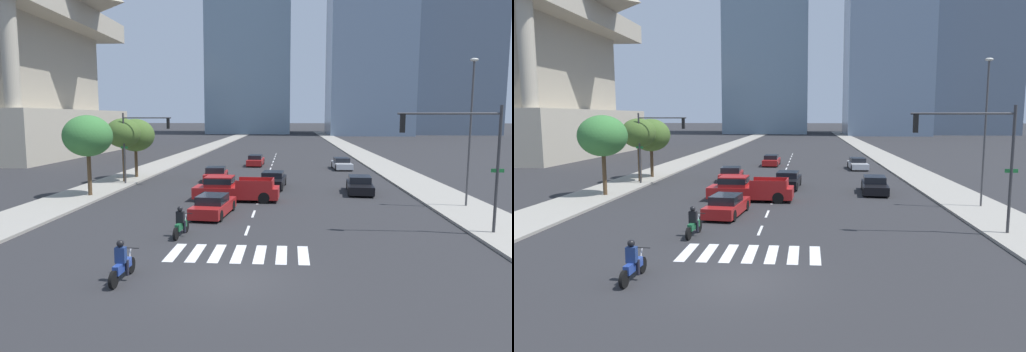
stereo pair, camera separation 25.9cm
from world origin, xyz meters
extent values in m
plane|color=#28282B|center=(0.00, 0.00, 0.00)|extent=(800.00, 800.00, 0.00)
cube|color=gray|center=(12.88, 30.00, 0.07)|extent=(4.00, 260.00, 0.15)
cube|color=gray|center=(-12.88, 30.00, 0.07)|extent=(4.00, 260.00, 0.15)
cube|color=silver|center=(-2.70, 3.23, 0.00)|extent=(0.45, 2.63, 0.01)
cube|color=silver|center=(-1.80, 3.23, 0.00)|extent=(0.45, 2.63, 0.01)
cube|color=silver|center=(-0.90, 3.23, 0.00)|extent=(0.45, 2.63, 0.01)
cube|color=silver|center=(0.00, 3.23, 0.00)|extent=(0.45, 2.63, 0.01)
cube|color=silver|center=(0.90, 3.23, 0.00)|extent=(0.45, 2.63, 0.01)
cube|color=silver|center=(1.80, 3.23, 0.00)|extent=(0.45, 2.63, 0.01)
cube|color=silver|center=(2.70, 3.23, 0.00)|extent=(0.45, 2.63, 0.01)
cube|color=silver|center=(0.00, 7.23, 0.00)|extent=(0.14, 2.00, 0.01)
cube|color=silver|center=(0.00, 11.23, 0.00)|extent=(0.14, 2.00, 0.01)
cube|color=silver|center=(0.00, 15.23, 0.00)|extent=(0.14, 2.00, 0.01)
cube|color=silver|center=(0.00, 19.23, 0.00)|extent=(0.14, 2.00, 0.01)
cube|color=silver|center=(0.00, 23.23, 0.00)|extent=(0.14, 2.00, 0.01)
cube|color=silver|center=(0.00, 27.23, 0.00)|extent=(0.14, 2.00, 0.01)
cube|color=silver|center=(0.00, 31.23, 0.00)|extent=(0.14, 2.00, 0.01)
cube|color=silver|center=(0.00, 35.23, 0.00)|extent=(0.14, 2.00, 0.01)
cube|color=silver|center=(0.00, 39.23, 0.00)|extent=(0.14, 2.00, 0.01)
cube|color=silver|center=(0.00, 43.23, 0.00)|extent=(0.14, 2.00, 0.01)
cube|color=silver|center=(0.00, 47.23, 0.00)|extent=(0.14, 2.00, 0.01)
cube|color=silver|center=(0.00, 51.23, 0.00)|extent=(0.14, 2.00, 0.01)
cube|color=silver|center=(0.00, 55.23, 0.00)|extent=(0.14, 2.00, 0.01)
cylinder|color=black|center=(-3.00, 6.64, 0.30)|extent=(0.17, 0.61, 0.60)
cylinder|color=black|center=(-3.13, 5.13, 0.30)|extent=(0.17, 0.61, 0.60)
cube|color=#1E6038|center=(-3.06, 5.89, 0.52)|extent=(0.33, 1.23, 0.32)
cylinder|color=#B2B2B7|center=(-3.01, 6.54, 0.60)|extent=(0.09, 0.32, 0.67)
cylinder|color=black|center=(-3.00, 6.59, 0.97)|extent=(0.70, 0.10, 0.04)
cube|color=black|center=(-3.07, 5.79, 0.96)|extent=(0.38, 0.27, 0.55)
sphere|color=black|center=(-3.07, 5.79, 1.36)|extent=(0.26, 0.26, 0.26)
cylinder|color=black|center=(-3.24, 5.90, 0.47)|extent=(0.13, 0.13, 0.55)
cylinder|color=black|center=(-2.89, 5.87, 0.47)|extent=(0.13, 0.13, 0.55)
cylinder|color=black|center=(-3.66, 0.54, 0.30)|extent=(0.14, 0.60, 0.60)
cylinder|color=black|center=(-3.72, -0.99, 0.30)|extent=(0.14, 0.60, 0.60)
cube|color=navy|center=(-3.69, -0.23, 0.52)|extent=(0.27, 1.23, 0.32)
cylinder|color=#B2B2B7|center=(-3.67, 0.44, 0.60)|extent=(0.07, 0.32, 0.67)
cylinder|color=black|center=(-3.67, 0.49, 0.97)|extent=(0.70, 0.06, 0.04)
cube|color=navy|center=(-3.70, -0.33, 0.96)|extent=(0.37, 0.25, 0.55)
sphere|color=black|center=(-3.70, -0.33, 1.36)|extent=(0.26, 0.26, 0.26)
cylinder|color=black|center=(-3.87, -0.22, 0.47)|extent=(0.12, 0.12, 0.55)
cylinder|color=black|center=(-3.51, -0.23, 0.47)|extent=(0.12, 0.12, 0.55)
cube|color=maroon|center=(-1.50, 15.45, 0.59)|extent=(5.84, 2.15, 0.75)
cube|color=maroon|center=(-2.66, 15.49, 1.32)|extent=(1.91, 1.86, 0.70)
cube|color=black|center=(-2.66, 15.49, 1.40)|extent=(1.93, 1.90, 0.39)
cube|color=maroon|center=(-0.26, 14.47, 1.25)|extent=(2.43, 0.16, 0.55)
cube|color=maroon|center=(-0.20, 16.34, 1.25)|extent=(2.43, 0.16, 0.55)
cube|color=maroon|center=(0.98, 15.37, 1.25)|extent=(0.14, 1.88, 0.55)
cylinder|color=black|center=(-3.49, 14.64, 0.38)|extent=(0.77, 0.29, 0.76)
cylinder|color=black|center=(-3.44, 16.39, 0.38)|extent=(0.77, 0.29, 0.76)
cylinder|color=black|center=(0.43, 14.51, 0.38)|extent=(0.77, 0.29, 0.76)
cylinder|color=black|center=(0.49, 16.26, 0.38)|extent=(0.77, 0.29, 0.76)
cube|color=black|center=(7.36, 19.33, 0.46)|extent=(2.17, 4.85, 0.59)
cube|color=black|center=(7.38, 19.57, 1.01)|extent=(1.75, 2.24, 0.50)
cylinder|color=black|center=(8.05, 17.67, 0.32)|extent=(0.27, 0.66, 0.64)
cylinder|color=black|center=(6.43, 17.80, 0.32)|extent=(0.27, 0.66, 0.64)
cylinder|color=black|center=(8.30, 20.87, 0.32)|extent=(0.27, 0.66, 0.64)
cylinder|color=black|center=(6.68, 21.00, 0.32)|extent=(0.27, 0.66, 0.64)
cube|color=maroon|center=(-1.88, 38.31, 0.47)|extent=(1.84, 4.81, 0.63)
cube|color=black|center=(-1.89, 38.07, 1.03)|extent=(1.56, 2.18, 0.48)
cylinder|color=black|center=(-2.61, 39.95, 0.32)|extent=(0.24, 0.65, 0.64)
cylinder|color=black|center=(-1.07, 39.91, 0.32)|extent=(0.24, 0.65, 0.64)
cylinder|color=black|center=(-2.70, 36.71, 0.32)|extent=(0.24, 0.65, 0.64)
cylinder|color=black|center=(-1.16, 36.67, 0.32)|extent=(0.24, 0.65, 0.64)
cube|color=maroon|center=(-4.42, 24.87, 0.47)|extent=(2.12, 4.38, 0.63)
cube|color=black|center=(-4.41, 24.66, 1.04)|extent=(1.75, 2.02, 0.51)
cylinder|color=black|center=(-5.35, 26.27, 0.32)|extent=(0.26, 0.65, 0.64)
cylinder|color=black|center=(-3.68, 26.37, 0.32)|extent=(0.26, 0.65, 0.64)
cylinder|color=black|center=(-5.17, 23.37, 0.32)|extent=(0.26, 0.65, 0.64)
cylinder|color=black|center=(-3.49, 23.48, 0.32)|extent=(0.26, 0.65, 0.64)
cube|color=maroon|center=(-2.29, 10.67, 0.46)|extent=(2.18, 4.58, 0.61)
cube|color=black|center=(-2.31, 10.45, 1.01)|extent=(1.72, 2.14, 0.48)
cylinder|color=black|center=(-2.90, 12.25, 0.32)|extent=(0.29, 0.66, 0.64)
cylinder|color=black|center=(-1.36, 12.09, 0.32)|extent=(0.29, 0.66, 0.64)
cylinder|color=black|center=(-3.22, 9.25, 0.32)|extent=(0.29, 0.66, 0.64)
cylinder|color=black|center=(-1.67, 9.09, 0.32)|extent=(0.29, 0.66, 0.64)
cube|color=black|center=(0.74, 21.39, 0.49)|extent=(2.19, 4.74, 0.67)
cube|color=black|center=(0.76, 21.62, 1.06)|extent=(1.78, 2.19, 0.46)
cylinder|color=black|center=(1.48, 19.76, 0.32)|extent=(0.26, 0.65, 0.64)
cylinder|color=black|center=(-0.21, 19.88, 0.32)|extent=(0.26, 0.65, 0.64)
cylinder|color=black|center=(1.70, 22.90, 0.32)|extent=(0.26, 0.65, 0.64)
cylinder|color=black|center=(0.01, 23.01, 0.32)|extent=(0.26, 0.65, 0.64)
cube|color=#B7BABF|center=(7.79, 35.33, 0.45)|extent=(1.94, 4.81, 0.59)
cube|color=black|center=(7.78, 35.57, 0.99)|extent=(1.63, 2.19, 0.49)
cylinder|color=black|center=(8.64, 33.75, 0.32)|extent=(0.24, 0.65, 0.64)
cylinder|color=black|center=(7.05, 33.69, 0.32)|extent=(0.24, 0.65, 0.64)
cylinder|color=black|center=(8.53, 36.97, 0.32)|extent=(0.24, 0.65, 0.64)
cylinder|color=black|center=(6.94, 36.92, 0.32)|extent=(0.24, 0.65, 0.64)
cylinder|color=#333335|center=(11.98, 7.17, 3.20)|extent=(0.14, 0.14, 6.09)
cylinder|color=#333335|center=(9.59, 7.17, 5.84)|extent=(4.77, 0.10, 0.10)
cube|color=black|center=(7.45, 7.17, 5.39)|extent=(0.20, 0.28, 0.90)
sphere|color=red|center=(7.45, 7.17, 5.69)|extent=(0.18, 0.18, 0.18)
sphere|color=orange|center=(7.45, 7.17, 5.39)|extent=(0.18, 0.18, 0.18)
sphere|color=green|center=(7.45, 7.17, 5.09)|extent=(0.18, 0.18, 0.18)
cube|color=#19662D|center=(11.98, 7.17, 3.15)|extent=(0.60, 0.04, 0.18)
cylinder|color=#333335|center=(-11.68, 22.10, 3.08)|extent=(0.14, 0.14, 5.85)
cylinder|color=#333335|center=(-9.66, 22.10, 5.60)|extent=(4.03, 0.10, 0.10)
cube|color=black|center=(-7.90, 22.10, 5.15)|extent=(0.20, 0.28, 0.90)
sphere|color=red|center=(-7.90, 22.10, 5.45)|extent=(0.18, 0.18, 0.18)
sphere|color=orange|center=(-7.90, 22.10, 5.15)|extent=(0.18, 0.18, 0.18)
sphere|color=green|center=(-7.90, 22.10, 4.85)|extent=(0.18, 0.18, 0.18)
cube|color=#19662D|center=(-11.68, 22.10, 3.15)|extent=(0.60, 0.04, 0.18)
cylinder|color=#3F3F42|center=(13.18, 13.99, 4.58)|extent=(0.12, 0.12, 8.86)
ellipsoid|color=beige|center=(13.18, 13.99, 9.11)|extent=(0.50, 0.24, 0.20)
cylinder|color=#4C3823|center=(-12.08, 16.12, 1.57)|extent=(0.28, 0.28, 2.85)
ellipsoid|color=#387538|center=(-12.08, 16.12, 4.36)|extent=(3.41, 3.41, 2.90)
cylinder|color=#4C3823|center=(-12.08, 23.05, 1.65)|extent=(0.28, 0.28, 2.99)
ellipsoid|color=#426028|center=(-12.08, 23.05, 4.32)|extent=(2.93, 2.93, 2.49)
cylinder|color=#4C3823|center=(-12.08, 26.16, 1.38)|extent=(0.28, 0.28, 2.46)
ellipsoid|color=#426028|center=(-12.08, 26.16, 4.02)|extent=(3.51, 3.51, 2.98)
cylinder|color=#B2A893|center=(-28.96, 34.86, 12.63)|extent=(1.80, 1.80, 11.90)
cube|color=#7A93A8|center=(-11.88, 149.28, 35.59)|extent=(27.80, 29.22, 71.18)
camera|label=1|loc=(2.10, -15.38, 5.69)|focal=32.37mm
camera|label=2|loc=(2.36, -15.36, 5.69)|focal=32.37mm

